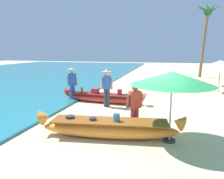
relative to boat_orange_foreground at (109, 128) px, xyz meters
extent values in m
plane|color=beige|center=(1.00, 0.69, -0.30)|extent=(80.00, 80.00, 0.00)
ellipsoid|color=orange|center=(0.00, 0.00, -0.04)|extent=(4.21, 1.31, 0.52)
cone|color=orange|center=(2.01, 0.27, 0.27)|extent=(0.48, 0.51, 0.53)
cone|color=orange|center=(-2.00, -0.27, 0.27)|extent=(0.48, 0.51, 0.53)
cube|color=brown|center=(0.00, 0.00, 0.22)|extent=(3.55, 1.24, 0.04)
cylinder|color=#2D2D33|center=(-1.24, -0.10, 0.27)|extent=(0.27, 0.27, 0.10)
cylinder|color=#2D2D33|center=(-0.48, -0.10, 0.27)|extent=(0.21, 0.21, 0.10)
cylinder|color=#386699|center=(0.23, -0.02, 0.35)|extent=(0.20, 0.20, 0.26)
ellipsoid|color=red|center=(-1.47, 4.21, -0.09)|extent=(4.12, 0.99, 0.42)
cone|color=red|center=(0.52, 4.08, 0.17)|extent=(0.44, 0.46, 0.50)
cone|color=red|center=(-3.45, 4.34, 0.17)|extent=(0.44, 0.46, 0.50)
cube|color=maroon|center=(-1.47, 4.21, 0.12)|extent=(3.47, 0.96, 0.04)
cylinder|color=#B74C38|center=(-2.65, 4.23, 0.27)|extent=(0.12, 0.12, 0.30)
cube|color=#B73333|center=(-1.93, 4.26, 0.26)|extent=(0.39, 0.36, 0.27)
sphere|color=tan|center=(-1.23, 4.30, 0.20)|extent=(0.16, 0.16, 0.16)
cube|color=#B73333|center=(-0.63, 4.23, 0.27)|extent=(0.22, 0.23, 0.29)
cylinder|color=#2D2D33|center=(-0.20, 4.19, 0.17)|extent=(0.21, 0.21, 0.10)
cylinder|color=#333842|center=(-1.00, 3.44, 0.13)|extent=(0.14, 0.14, 0.86)
cylinder|color=#333842|center=(-1.14, 3.40, 0.13)|extent=(0.14, 0.14, 0.86)
cube|color=#3356B2|center=(-1.07, 3.42, 0.86)|extent=(0.41, 0.32, 0.60)
cylinder|color=tan|center=(-0.84, 3.47, 0.81)|extent=(0.15, 0.22, 0.54)
cylinder|color=tan|center=(-1.28, 3.33, 0.81)|extent=(0.15, 0.22, 0.54)
sphere|color=tan|center=(-1.07, 3.42, 1.28)|extent=(0.22, 0.22, 0.22)
cylinder|color=tan|center=(-1.07, 3.42, 1.36)|extent=(0.44, 0.44, 0.02)
cone|color=tan|center=(-1.07, 3.42, 1.43)|extent=(0.26, 0.26, 0.12)
cylinder|color=#B2383D|center=(0.60, 0.71, 0.10)|extent=(0.14, 0.14, 0.79)
cylinder|color=#B2383D|center=(0.72, 0.79, 0.10)|extent=(0.14, 0.14, 0.79)
cube|color=#DB3D38|center=(0.66, 0.75, 0.77)|extent=(0.42, 0.38, 0.55)
cylinder|color=brown|center=(0.45, 0.64, 0.72)|extent=(0.18, 0.21, 0.50)
cylinder|color=brown|center=(0.84, 0.89, 0.72)|extent=(0.18, 0.21, 0.50)
sphere|color=brown|center=(0.66, 0.75, 1.16)|extent=(0.22, 0.22, 0.22)
cylinder|color=#3D5BA8|center=(-3.26, 4.21, 0.11)|extent=(0.14, 0.14, 0.81)
cylinder|color=#3D5BA8|center=(-3.12, 4.23, 0.11)|extent=(0.14, 0.14, 0.81)
cube|color=#3356B2|center=(-3.19, 4.22, 0.83)|extent=(0.39, 0.28, 0.62)
cylinder|color=tan|center=(-3.42, 4.20, 0.78)|extent=(0.12, 0.22, 0.57)
cylinder|color=tan|center=(-2.96, 4.28, 0.78)|extent=(0.12, 0.22, 0.57)
sphere|color=tan|center=(-3.19, 4.22, 1.26)|extent=(0.22, 0.22, 0.22)
cylinder|color=tan|center=(-3.19, 4.22, 1.34)|extent=(0.44, 0.44, 0.02)
cone|color=tan|center=(-3.19, 4.22, 1.41)|extent=(0.26, 0.26, 0.12)
cylinder|color=#B7B7BC|center=(1.77, 0.17, 0.72)|extent=(0.05, 0.05, 2.03)
cone|color=#28934C|center=(1.77, 0.17, 1.56)|extent=(2.32, 2.32, 0.38)
cylinder|color=#333338|center=(1.77, 0.17, -0.27)|extent=(0.36, 0.36, 0.06)
cylinder|color=#8E6B47|center=(4.74, 8.35, 0.65)|extent=(0.04, 0.04, 1.90)
cone|color=beige|center=(4.74, 8.35, 1.45)|extent=(1.60, 1.60, 0.32)
cylinder|color=#8E6B47|center=(5.34, 11.20, 0.65)|extent=(0.04, 0.04, 1.90)
cone|color=beige|center=(5.34, 11.20, 1.45)|extent=(1.60, 1.60, 0.32)
cylinder|color=brown|center=(4.87, 16.75, 3.00)|extent=(0.59, 0.28, 6.61)
cone|color=#23602D|center=(5.44, 16.73, 6.03)|extent=(1.49, 0.43, 1.12)
cone|color=#23602D|center=(5.40, 17.12, 6.15)|extent=(1.65, 1.60, 0.84)
cone|color=#23602D|center=(4.95, 17.27, 6.13)|extent=(0.62, 1.94, 0.92)
cone|color=#23602D|center=(4.67, 16.96, 6.18)|extent=(1.51, 1.10, 0.77)
cone|color=#23602D|center=(4.61, 16.55, 6.09)|extent=(1.68, 1.06, 1.02)
cone|color=#23602D|center=(4.91, 16.26, 6.03)|extent=(0.76, 1.83, 1.18)
cone|color=#23602D|center=(5.23, 16.42, 6.09)|extent=(1.05, 1.41, 0.99)
camera|label=1|loc=(1.65, -5.89, 2.32)|focal=34.09mm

